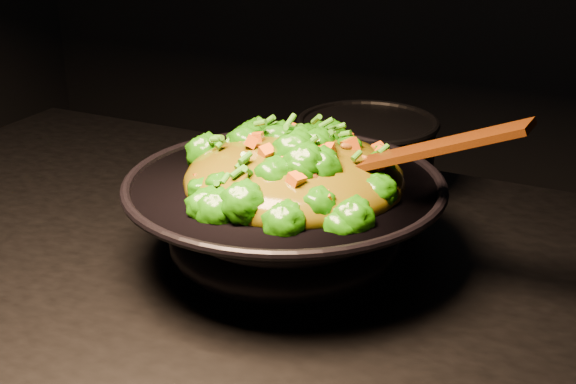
% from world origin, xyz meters
% --- Properties ---
extents(wok, '(0.41, 0.41, 0.10)m').
position_xyz_m(wok, '(0.11, 0.06, 0.95)').
color(wok, black).
rests_on(wok, stovetop).
extents(stir_fry, '(0.32, 0.32, 0.09)m').
position_xyz_m(stir_fry, '(0.12, 0.07, 1.05)').
color(stir_fry, '#217608').
rests_on(stir_fry, wok).
extents(spatula, '(0.29, 0.06, 0.12)m').
position_xyz_m(spatula, '(0.24, 0.08, 1.06)').
color(spatula, '#3D1B08').
rests_on(spatula, wok).
extents(back_pot, '(0.25, 0.25, 0.11)m').
position_xyz_m(back_pot, '(0.11, 0.32, 0.96)').
color(back_pot, black).
rests_on(back_pot, stovetop).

